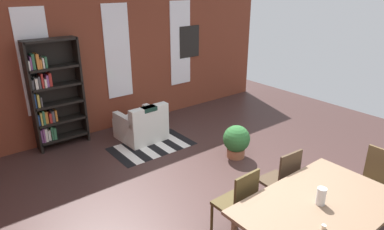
{
  "coord_description": "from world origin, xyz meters",
  "views": [
    {
      "loc": [
        -3.07,
        -2.61,
        2.92
      ],
      "look_at": [
        -0.06,
        1.19,
        1.01
      ],
      "focal_mm": 31.87,
      "sensor_mm": 36.0,
      "label": 1
    }
  ],
  "objects_px": {
    "dining_table": "(319,210)",
    "dining_chair_head_right": "(374,183)",
    "potted_plant_by_shelf": "(236,140)",
    "dining_chair_far_left": "(238,203)",
    "dining_chair_far_right": "(282,180)",
    "vase_on_table": "(321,196)",
    "bookshelf_tall": "(53,96)",
    "armchair_white": "(142,126)"
  },
  "relations": [
    {
      "from": "dining_table",
      "to": "bookshelf_tall",
      "type": "height_order",
      "value": "bookshelf_tall"
    },
    {
      "from": "dining_table",
      "to": "dining_chair_far_right",
      "type": "xyz_separation_m",
      "value": [
        0.4,
        0.77,
        -0.17
      ]
    },
    {
      "from": "dining_chair_far_left",
      "to": "armchair_white",
      "type": "bearing_deg",
      "value": 80.15
    },
    {
      "from": "dining_chair_far_right",
      "to": "armchair_white",
      "type": "height_order",
      "value": "dining_chair_far_right"
    },
    {
      "from": "dining_table",
      "to": "dining_chair_head_right",
      "type": "height_order",
      "value": "dining_chair_head_right"
    },
    {
      "from": "armchair_white",
      "to": "bookshelf_tall",
      "type": "bearing_deg",
      "value": 152.5
    },
    {
      "from": "dining_table",
      "to": "dining_chair_head_right",
      "type": "bearing_deg",
      "value": -0.03
    },
    {
      "from": "vase_on_table",
      "to": "potted_plant_by_shelf",
      "type": "bearing_deg",
      "value": 64.44
    },
    {
      "from": "bookshelf_tall",
      "to": "dining_chair_far_right",
      "type": "bearing_deg",
      "value": -67.15
    },
    {
      "from": "dining_chair_head_right",
      "to": "bookshelf_tall",
      "type": "bearing_deg",
      "value": 118.29
    },
    {
      "from": "dining_chair_far_left",
      "to": "potted_plant_by_shelf",
      "type": "xyz_separation_m",
      "value": [
        1.47,
        1.48,
        -0.2
      ]
    },
    {
      "from": "dining_table",
      "to": "dining_chair_far_left",
      "type": "bearing_deg",
      "value": 117.35
    },
    {
      "from": "dining_table",
      "to": "potted_plant_by_shelf",
      "type": "relative_size",
      "value": 3.03
    },
    {
      "from": "armchair_white",
      "to": "dining_chair_head_right",
      "type": "bearing_deg",
      "value": -74.09
    },
    {
      "from": "dining_chair_far_right",
      "to": "bookshelf_tall",
      "type": "bearing_deg",
      "value": 112.85
    },
    {
      "from": "dining_chair_head_right",
      "to": "dining_table",
      "type": "bearing_deg",
      "value": 179.97
    },
    {
      "from": "potted_plant_by_shelf",
      "to": "dining_chair_far_left",
      "type": "bearing_deg",
      "value": -134.88
    },
    {
      "from": "dining_chair_far_left",
      "to": "dining_chair_head_right",
      "type": "relative_size",
      "value": 1.0
    },
    {
      "from": "dining_chair_far_right",
      "to": "potted_plant_by_shelf",
      "type": "distance_m",
      "value": 1.64
    },
    {
      "from": "dining_chair_far_right",
      "to": "dining_chair_head_right",
      "type": "bearing_deg",
      "value": -41.71
    },
    {
      "from": "dining_table",
      "to": "potted_plant_by_shelf",
      "type": "xyz_separation_m",
      "value": [
        1.07,
        2.25,
        -0.37
      ]
    },
    {
      "from": "bookshelf_tall",
      "to": "potted_plant_by_shelf",
      "type": "bearing_deg",
      "value": -46.06
    },
    {
      "from": "dining_chair_far_right",
      "to": "potted_plant_by_shelf",
      "type": "height_order",
      "value": "dining_chair_far_right"
    },
    {
      "from": "dining_chair_head_right",
      "to": "dining_chair_far_right",
      "type": "bearing_deg",
      "value": 138.29
    },
    {
      "from": "dining_chair_far_left",
      "to": "dining_chair_far_right",
      "type": "distance_m",
      "value": 0.8
    },
    {
      "from": "dining_chair_far_left",
      "to": "armchair_white",
      "type": "distance_m",
      "value": 3.21
    },
    {
      "from": "armchair_white",
      "to": "potted_plant_by_shelf",
      "type": "xyz_separation_m",
      "value": [
        0.92,
        -1.67,
        0.04
      ]
    },
    {
      "from": "dining_table",
      "to": "dining_chair_far_right",
      "type": "distance_m",
      "value": 0.89
    },
    {
      "from": "potted_plant_by_shelf",
      "to": "vase_on_table",
      "type": "bearing_deg",
      "value": -115.56
    },
    {
      "from": "potted_plant_by_shelf",
      "to": "bookshelf_tall",
      "type": "bearing_deg",
      "value": 133.94
    },
    {
      "from": "dining_chair_far_left",
      "to": "potted_plant_by_shelf",
      "type": "height_order",
      "value": "dining_chair_far_left"
    },
    {
      "from": "dining_chair_far_left",
      "to": "armchair_white",
      "type": "xyz_separation_m",
      "value": [
        0.55,
        3.15,
        -0.23
      ]
    },
    {
      "from": "vase_on_table",
      "to": "dining_chair_far_left",
      "type": "bearing_deg",
      "value": 117.0
    },
    {
      "from": "vase_on_table",
      "to": "armchair_white",
      "type": "height_order",
      "value": "vase_on_table"
    },
    {
      "from": "vase_on_table",
      "to": "dining_chair_far_left",
      "type": "distance_m",
      "value": 0.93
    },
    {
      "from": "dining_table",
      "to": "dining_chair_far_left",
      "type": "distance_m",
      "value": 0.89
    },
    {
      "from": "vase_on_table",
      "to": "armchair_white",
      "type": "xyz_separation_m",
      "value": [
        0.15,
        3.93,
        -0.58
      ]
    },
    {
      "from": "dining_table",
      "to": "dining_chair_head_right",
      "type": "xyz_separation_m",
      "value": [
        1.27,
        -0.0,
        -0.17
      ]
    },
    {
      "from": "dining_chair_far_left",
      "to": "potted_plant_by_shelf",
      "type": "distance_m",
      "value": 2.1
    },
    {
      "from": "dining_table",
      "to": "dining_chair_head_right",
      "type": "relative_size",
      "value": 1.88
    },
    {
      "from": "bookshelf_tall",
      "to": "potted_plant_by_shelf",
      "type": "distance_m",
      "value": 3.39
    },
    {
      "from": "dining_chair_far_left",
      "to": "armchair_white",
      "type": "relative_size",
      "value": 1.14
    }
  ]
}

